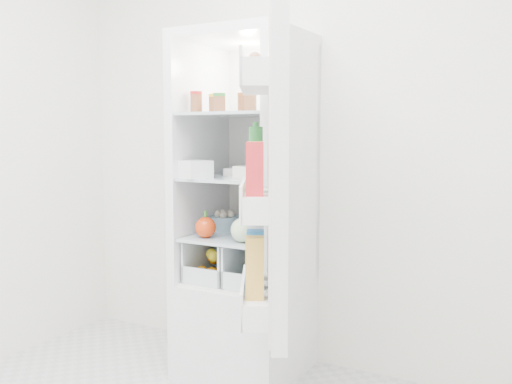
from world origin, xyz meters
The scene contains 21 objects.
room_walls centered at (0.00, 0.00, 1.59)m, with size 3.02×3.02×2.61m.
refrigerator centered at (-0.20, 1.25, 0.67)m, with size 0.60×0.60×1.80m.
shelf_low centered at (-0.20, 1.19, 0.74)m, with size 0.49×0.53×0.01m, color silver.
shelf_mid centered at (-0.20, 1.19, 1.05)m, with size 0.49×0.53×0.01m, color silver.
shelf_top centered at (-0.20, 1.19, 1.38)m, with size 0.49×0.53×0.01m, color silver.
crisper_left centered at (-0.32, 1.19, 0.61)m, with size 0.23×0.46×0.22m, color silver, non-canonical shape.
crisper_right centered at (-0.08, 1.19, 0.61)m, with size 0.23×0.46×0.22m, color silver, non-canonical shape.
condiment_jars centered at (-0.24, 1.07, 1.43)m, with size 0.38×0.16×0.08m.
squeeze_bottle centered at (0.01, 1.26, 1.47)m, with size 0.05×0.05×0.16m, color silver.
tub_white centered at (-0.37, 0.99, 1.10)m, with size 0.14×0.14×0.09m, color white.
tub_cream centered at (-0.13, 1.10, 1.09)m, with size 0.11×0.11×0.06m, color white.
tin_red centered at (-0.01, 1.16, 1.09)m, with size 0.09×0.09×0.06m, color red.
foil_tray centered at (-0.27, 1.27, 1.08)m, with size 0.16×0.12×0.04m, color #B4B4B9.
tub_green centered at (-0.16, 1.37, 1.10)m, with size 0.10×0.15×0.08m, color #41904E.
red_cabbage centered at (-0.05, 1.10, 0.84)m, with size 0.18×0.18×0.18m, color #5E2059.
bell_pepper centered at (-0.33, 1.02, 0.80)m, with size 0.11×0.11×0.11m, color red.
mushroom_bowl centered at (-0.36, 1.27, 0.79)m, with size 0.17×0.17×0.08m, color #97C7E1.
salad_bag centered at (-0.10, 1.01, 0.81)m, with size 0.12×0.12×0.12m, color #BBD8A2.
citrus_pile centered at (-0.32, 1.16, 0.58)m, with size 0.20×0.31×0.16m.
veg_pile centered at (-0.07, 1.18, 0.56)m, with size 0.16×0.30×0.10m.
fridge_door centered at (0.24, 0.65, 1.09)m, with size 0.41×0.56×1.30m.
Camera 1 is at (1.31, -1.38, 1.28)m, focal length 40.00 mm.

